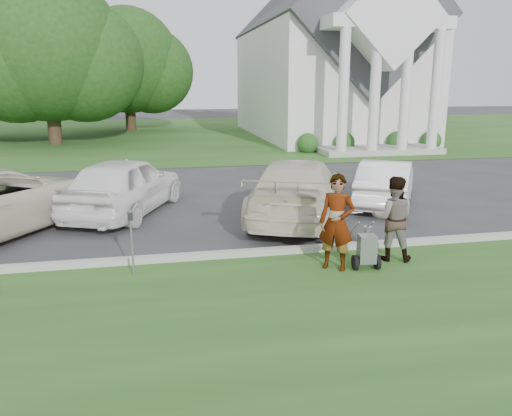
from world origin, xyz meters
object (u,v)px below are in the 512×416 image
object	(u,v)px
striping_cart	(367,250)
parking_meter_near	(131,236)
car_c	(297,189)
church	(328,44)
tree_left	(47,54)
car_b	(125,185)
person_right	(393,219)
person_left	(337,223)
car_d	(386,182)
tree_back	(127,66)

from	to	relation	value
striping_cart	parking_meter_near	xyz separation A→B (m)	(-4.41, 0.49, 0.40)
parking_meter_near	car_c	xyz separation A→B (m)	(4.12, 3.42, -0.01)
church	car_c	xyz separation A→B (m)	(-7.63, -19.83, -5.14)
tree_left	car_b	distance (m)	18.51
parking_meter_near	person_right	bearing A→B (deg)	-0.71
church	person_left	size ratio (longest dim) A/B	12.96
car_b	person_left	bearing A→B (deg)	151.26
church	striping_cart	size ratio (longest dim) A/B	23.17
tree_left	car_d	distance (m)	22.07
tree_back	person_right	size ratio (longest dim) A/B	5.58
person_left	car_b	xyz separation A→B (m)	(-4.20, 5.15, -0.13)
tree_left	person_right	world-z (taller)	tree_left
church	person_left	xyz separation A→B (m)	(-7.92, -23.60, -5.01)
church	tree_left	world-z (taller)	church
church	person_left	distance (m)	25.39
tree_back	person_left	size ratio (longest dim) A/B	5.17
tree_left	car_b	size ratio (longest dim) A/B	2.25
person_right	car_d	size ratio (longest dim) A/B	0.43
church	car_b	distance (m)	22.67
striping_cart	person_right	xyz separation A→B (m)	(0.72, 0.42, 0.46)
tree_left	car_b	bearing A→B (deg)	-74.24
striping_cart	car_b	bearing A→B (deg)	137.32
person_left	person_right	size ratio (longest dim) A/B	1.08
tree_left	car_b	xyz separation A→B (m)	(4.89, -17.32, -4.31)
car_c	car_d	size ratio (longest dim) A/B	1.36
car_b	tree_left	bearing A→B (deg)	-52.18
parking_meter_near	car_b	world-z (taller)	car_b
person_right	car_d	bearing A→B (deg)	-91.97
church	car_c	bearing A→B (deg)	-111.05
striping_cart	car_c	world-z (taller)	car_c
car_b	car_c	size ratio (longest dim) A/B	0.86
parking_meter_near	car_b	xyz separation A→B (m)	(-0.38, 4.80, -0.00)
tree_back	person_right	distance (m)	31.10
striping_cart	tree_left	bearing A→B (deg)	118.36
church	striping_cart	distance (m)	25.46
striping_cart	person_right	size ratio (longest dim) A/B	0.60
person_right	car_b	xyz separation A→B (m)	(-5.50, 4.87, -0.06)
striping_cart	car_c	size ratio (longest dim) A/B	0.19
tree_back	striping_cart	xyz separation A→B (m)	(5.67, -30.61, -4.32)
person_right	car_b	distance (m)	7.34
church	car_d	bearing A→B (deg)	-103.81
church	person_right	distance (m)	24.76
church	tree_back	bearing A→B (deg)	152.15
tree_left	car_c	world-z (taller)	tree_left
person_right	car_b	bearing A→B (deg)	-19.42
parking_meter_near	car_c	distance (m)	5.35
striping_cart	car_c	distance (m)	3.93
church	parking_meter_near	distance (m)	26.55
tree_back	parking_meter_near	world-z (taller)	tree_back
tree_back	car_b	distance (m)	25.64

